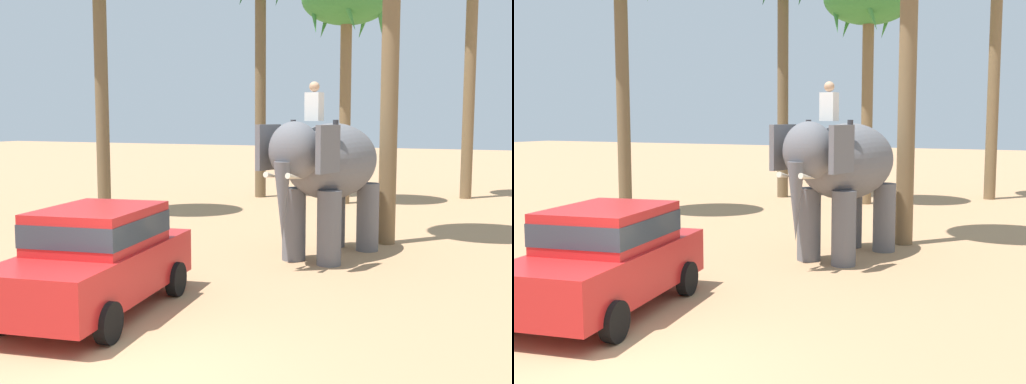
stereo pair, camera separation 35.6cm
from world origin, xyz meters
The scene contains 4 objects.
ground_plane centered at (0.00, 0.00, 0.00)m, with size 120.00×120.00×0.00m, color tan.
car_sedan_foreground centered at (-1.79, 2.01, 0.93)m, with size 2.38×4.33×1.70m.
elephant_with_mahout centered at (0.25, 7.54, 1.99)m, with size 2.21×4.00×3.88m.
palm_tree_near_hut centered at (-2.05, 16.59, 7.04)m, with size 3.20×3.20×8.18m.
Camera 2 is at (5.07, -6.15, 3.13)m, focal length 45.89 mm.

